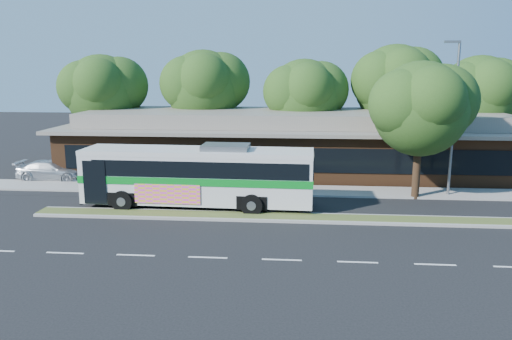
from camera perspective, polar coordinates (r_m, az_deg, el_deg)
The scene contains 14 objects.
ground at distance 25.02m, azimuth 3.34°, elevation -5.98°, with size 120.00×120.00×0.00m, color black.
median_strip at distance 25.57m, azimuth 3.38°, elevation -5.41°, with size 26.00×1.10×0.15m, color #4A5423.
sidewalk at distance 31.17m, azimuth 3.65°, elevation -2.34°, with size 44.00×2.60×0.12m, color gray.
parking_lot at distance 39.33m, azimuth -23.45°, elevation -0.44°, with size 14.00×12.00×0.01m, color black.
plaza_building at distance 37.24m, azimuth 3.91°, elevation 3.19°, with size 33.20×11.20×4.45m.
lamp_post at distance 31.30m, azimuth 21.64°, elevation 5.93°, with size 0.93×0.18×9.07m.
tree_bg_a at distance 41.86m, azimuth -16.60°, elevation 8.81°, with size 6.47×5.80×8.63m.
tree_bg_b at distance 40.65m, azimuth -5.36°, elevation 9.55°, with size 6.69×6.00×9.00m.
tree_bg_c at distance 39.05m, azimuth 6.12°, elevation 8.65°, with size 6.24×5.60×8.26m.
tree_bg_d at distance 40.79m, azimuth 16.19°, elevation 9.55°, with size 6.91×6.20×9.37m.
tree_bg_e at distance 41.43m, azimuth 24.61°, elevation 8.05°, with size 6.47×5.80×8.50m.
transit_bus at distance 27.36m, azimuth -6.54°, elevation -0.26°, with size 12.65×3.23×3.53m.
sedan at distance 36.85m, azimuth -22.34°, elevation -0.05°, with size 1.88×4.64×1.35m, color silver.
sidewalk_tree at distance 30.27m, azimuth 18.97°, elevation 6.88°, with size 6.04×5.41×7.97m.
Camera 1 is at (0.54, -23.86, 7.53)m, focal length 35.00 mm.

